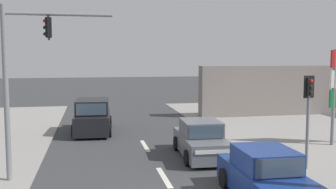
{
  "coord_description": "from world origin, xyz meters",
  "views": [
    {
      "loc": [
        -2.48,
        -10.34,
        4.28
      ],
      "look_at": [
        0.34,
        4.0,
        2.85
      ],
      "focal_mm": 42.0,
      "sensor_mm": 36.0,
      "label": 1
    }
  ],
  "objects": [
    {
      "name": "suv_crossing_left",
      "position": [
        -2.42,
        11.81,
        0.88
      ],
      "size": [
        2.25,
        4.63,
        1.9
      ],
      "color": "black",
      "rests_on": "ground"
    },
    {
      "name": "sedan_oncoming_near",
      "position": [
        2.07,
        5.52,
        0.7
      ],
      "size": [
        2.04,
        4.31,
        1.56
      ],
      "color": "slate",
      "rests_on": "ground"
    },
    {
      "name": "pedestal_signal_right_kerb",
      "position": [
        5.51,
        2.97,
        2.42
      ],
      "size": [
        0.44,
        0.3,
        3.56
      ],
      "color": "slate",
      "rests_on": "ground"
    },
    {
      "name": "shopfront_wall_far",
      "position": [
        11.0,
        16.0,
        1.8
      ],
      "size": [
        12.0,
        1.0,
        3.6
      ],
      "primitive_type": "cube",
      "color": "gray",
      "rests_on": "ground"
    },
    {
      "name": "lane_dash_mid",
      "position": [
        0.0,
        3.0,
        0.0
      ],
      "size": [
        0.2,
        2.4,
        0.01
      ],
      "primitive_type": "cube",
      "color": "silver",
      "rests_on": "ground"
    },
    {
      "name": "lane_dash_far",
      "position": [
        0.0,
        8.0,
        0.0
      ],
      "size": [
        0.2,
        2.4,
        0.01
      ],
      "primitive_type": "cube",
      "color": "silver",
      "rests_on": "ground"
    },
    {
      "name": "traffic_signal_mast",
      "position": [
        -4.76,
        3.68,
        3.83
      ],
      "size": [
        3.69,
        0.44,
        6.0
      ],
      "color": "slate",
      "rests_on": "ground"
    },
    {
      "name": "sedan_receding_far",
      "position": [
        2.55,
        0.23,
        0.7
      ],
      "size": [
        1.95,
        4.27,
        1.56
      ],
      "color": "navy",
      "rests_on": "ground"
    }
  ]
}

